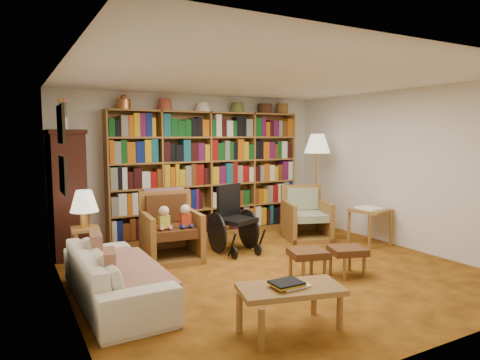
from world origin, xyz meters
TOP-DOWN VIEW (x-y plane):
  - floor at (0.00, 0.00)m, footprint 5.00×5.00m
  - ceiling at (0.00, 0.00)m, footprint 5.00×5.00m
  - wall_back at (0.00, 2.50)m, footprint 5.00×0.00m
  - wall_front at (0.00, -2.50)m, footprint 5.00×0.00m
  - wall_left at (-2.50, 0.00)m, footprint 0.00×5.00m
  - wall_right at (2.50, 0.00)m, footprint 0.00×5.00m
  - bookshelf at (0.20, 2.33)m, footprint 3.60×0.30m
  - curio_cabinet at (-2.25, 2.00)m, footprint 0.50×0.95m
  - framed_pictures at (-2.48, 0.30)m, footprint 0.03×0.52m
  - sofa at (-2.05, -0.18)m, footprint 1.99×0.81m
  - sofa_throw at (-2.00, -0.18)m, footprint 0.83×1.54m
  - cushion_left at (-2.18, 0.17)m, footprint 0.16×0.38m
  - cushion_right at (-2.18, -0.53)m, footprint 0.17×0.36m
  - side_table_lamp at (-2.15, 1.10)m, footprint 0.38×0.38m
  - table_lamp at (-2.15, 1.10)m, footprint 0.36×0.36m
  - armchair_leather at (-1.00, 1.10)m, footprint 0.84×0.89m
  - armchair_sage at (1.46, 1.15)m, footprint 0.96×0.96m
  - wheelchair at (0.00, 1.00)m, footprint 0.64×0.82m
  - floor_lamp at (1.98, 1.45)m, footprint 0.48×0.48m
  - side_table_papers at (2.15, 0.28)m, footprint 0.66×0.66m
  - footstool_a at (0.19, -0.61)m, footprint 0.52×0.47m
  - footstool_b at (0.72, -0.74)m, footprint 0.52×0.48m
  - coffee_table at (-0.82, -1.66)m, footprint 1.02×0.69m

SIDE VIEW (x-z plane):
  - floor at x=0.00m, z-range 0.00..0.00m
  - sofa at x=-2.05m, z-range 0.00..0.58m
  - footstool_b at x=0.72m, z-range 0.12..0.48m
  - sofa_throw at x=-2.00m, z-range 0.28..0.32m
  - footstool_a at x=0.19m, z-range 0.12..0.49m
  - armchair_sage at x=1.46m, z-range -0.11..0.80m
  - coffee_table at x=-0.82m, z-range 0.13..0.60m
  - armchair_leather at x=-1.00m, z-range -0.09..0.89m
  - side_table_lamp at x=-2.15m, z-range 0.12..0.69m
  - cushion_right at x=-2.18m, z-range 0.28..0.62m
  - cushion_left at x=-2.18m, z-range 0.26..0.64m
  - wheelchair at x=0.00m, z-range -0.05..0.98m
  - side_table_papers at x=2.15m, z-range 0.19..0.80m
  - table_lamp at x=-2.15m, z-range 0.66..1.15m
  - curio_cabinet at x=-2.25m, z-range -0.25..2.15m
  - bookshelf at x=0.20m, z-range -0.04..2.38m
  - wall_back at x=0.00m, z-range -1.25..3.75m
  - wall_front at x=0.00m, z-range -1.25..3.75m
  - wall_left at x=-2.50m, z-range -1.25..3.75m
  - wall_right at x=2.50m, z-range -1.25..3.75m
  - floor_lamp at x=1.98m, z-range 0.65..2.46m
  - framed_pictures at x=-2.48m, z-range 1.14..2.11m
  - ceiling at x=0.00m, z-range 2.50..2.50m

